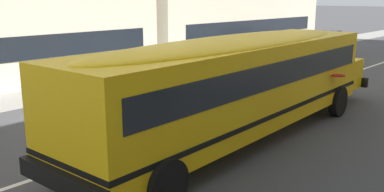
# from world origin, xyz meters

# --- Properties ---
(ground_plane) EXTENTS (400.00, 400.00, 0.00)m
(ground_plane) POSITION_xyz_m (0.00, 0.00, 0.00)
(ground_plane) COLOR #424244
(sidewalk_far) EXTENTS (120.00, 3.00, 0.01)m
(sidewalk_far) POSITION_xyz_m (0.00, 7.94, 0.01)
(sidewalk_far) COLOR gray
(sidewalk_far) RESTS_ON ground_plane
(lane_centreline) EXTENTS (110.00, 0.16, 0.01)m
(lane_centreline) POSITION_xyz_m (0.00, 0.00, 0.00)
(lane_centreline) COLOR silver
(lane_centreline) RESTS_ON ground_plane
(school_bus) EXTENTS (13.91, 3.31, 3.09)m
(school_bus) POSITION_xyz_m (1.50, -1.85, 1.84)
(school_bus) COLOR yellow
(school_bus) RESTS_ON ground_plane
(parked_car_red_far_corner) EXTENTS (3.92, 1.93, 1.64)m
(parked_car_red_far_corner) POSITION_xyz_m (22.94, 5.28, 0.84)
(parked_car_red_far_corner) COLOR maroon
(parked_car_red_far_corner) RESTS_ON ground_plane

